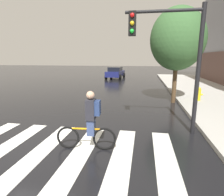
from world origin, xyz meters
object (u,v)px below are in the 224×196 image
object	(u,v)px
cyclist	(90,121)
street_tree_near	(178,39)
fire_hydrant	(199,94)
sedan_mid	(115,73)
traffic_light_near	(173,48)

from	to	relation	value
cyclist	street_tree_near	size ratio (longest dim) A/B	0.32
fire_hydrant	street_tree_near	world-z (taller)	street_tree_near
cyclist	fire_hydrant	distance (m)	7.93
sedan_mid	traffic_light_near	distance (m)	17.96
traffic_light_near	fire_hydrant	distance (m)	5.75
sedan_mid	street_tree_near	xyz separation A→B (m)	(5.38, -12.62, 2.81)
cyclist	traffic_light_near	size ratio (longest dim) A/B	0.41
sedan_mid	fire_hydrant	distance (m)	14.24
cyclist	fire_hydrant	size ratio (longest dim) A/B	2.19
sedan_mid	street_tree_near	world-z (taller)	street_tree_near
cyclist	fire_hydrant	world-z (taller)	cyclist
sedan_mid	fire_hydrant	world-z (taller)	sedan_mid
traffic_light_near	fire_hydrant	bearing A→B (deg)	64.42
cyclist	traffic_light_near	xyz separation A→B (m)	(2.33, 1.71, 2.02)
sedan_mid	fire_hydrant	xyz separation A→B (m)	(6.80, -12.51, -0.23)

